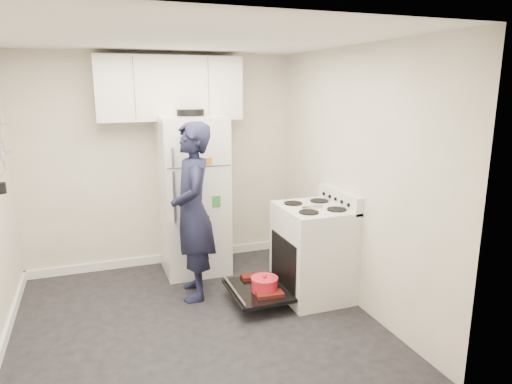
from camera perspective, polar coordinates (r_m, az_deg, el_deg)
name	(u,v)px	position (r m, az deg, el deg)	size (l,w,h in m)	color
room	(187,195)	(3.99, -8.64, -0.37)	(3.21, 3.21, 2.51)	black
electric_range	(312,252)	(4.73, 7.00, -7.51)	(0.66, 0.76, 1.10)	silver
open_oven_door	(260,288)	(4.61, 0.55, -11.85)	(0.55, 0.70, 0.22)	black
refrigerator	(193,194)	(5.29, -7.86, -0.31)	(0.72, 0.74, 1.88)	silver
upper_cabinets	(170,88)	(5.28, -10.73, 12.61)	(1.60, 0.33, 0.70)	silver
person	(193,212)	(4.61, -7.90, -2.47)	(0.65, 0.43, 1.80)	#161931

